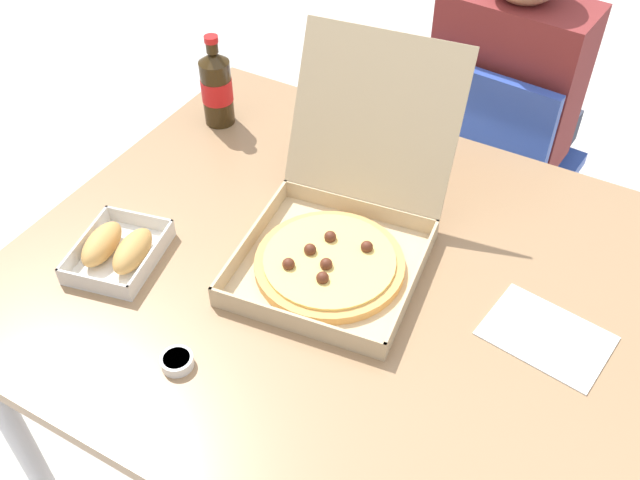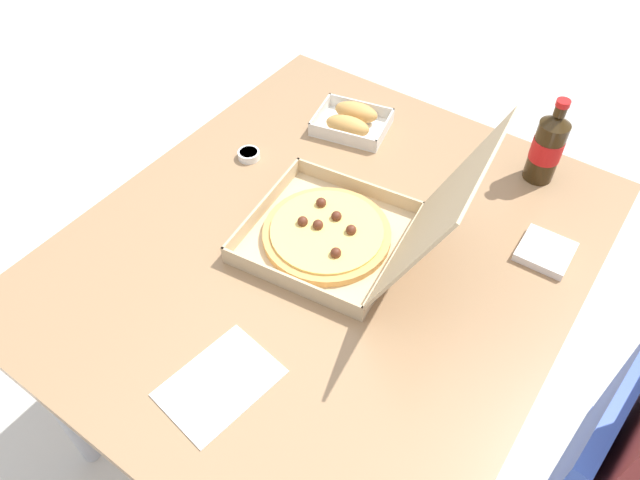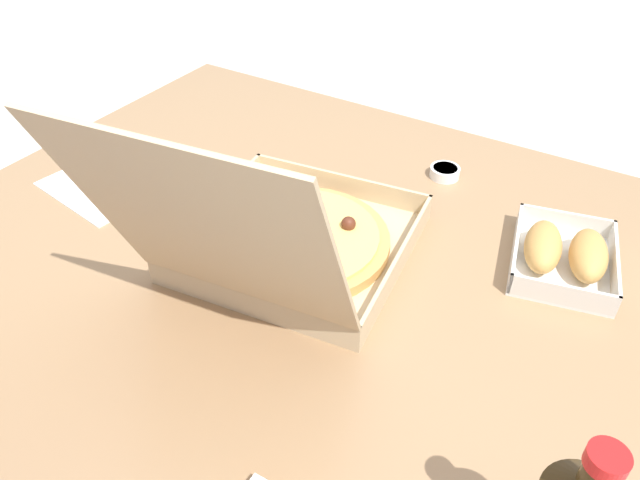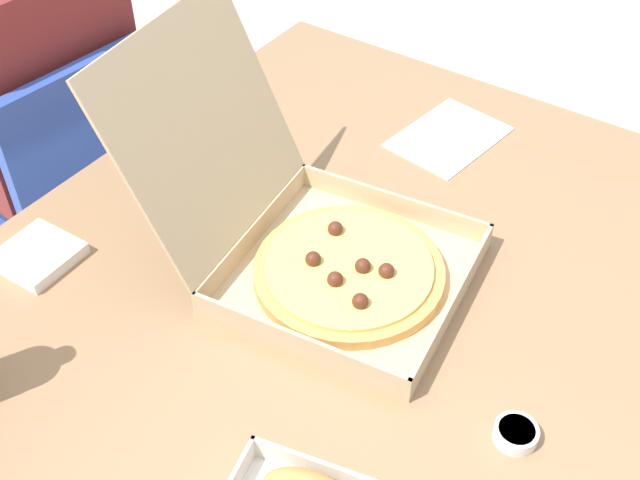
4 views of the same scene
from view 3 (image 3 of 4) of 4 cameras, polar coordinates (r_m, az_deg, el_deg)
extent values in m
cube|color=#997551|center=(0.98, -2.96, -1.48)|extent=(1.22, 1.04, 0.03)
cylinder|color=#B7B7BC|center=(1.46, 26.63, -9.57)|extent=(0.05, 0.05, 0.69)
cylinder|color=#B7B7BC|center=(1.75, -8.96, 3.51)|extent=(0.05, 0.05, 0.69)
cube|color=tan|center=(0.97, -1.88, -0.63)|extent=(0.37, 0.37, 0.01)
cube|color=tan|center=(1.08, 1.92, 5.35)|extent=(0.33, 0.05, 0.04)
cube|color=tan|center=(0.91, 7.45, -2.18)|extent=(0.05, 0.33, 0.04)
cube|color=tan|center=(1.03, -10.21, 2.77)|extent=(0.05, 0.33, 0.04)
cube|color=tan|center=(0.85, -6.77, -5.79)|extent=(0.33, 0.05, 0.04)
cube|color=tan|center=(0.69, -10.72, 0.81)|extent=(0.35, 0.18, 0.31)
cylinder|color=tan|center=(0.96, -1.89, -0.07)|extent=(0.29, 0.29, 0.02)
cylinder|color=#EAC666|center=(0.96, -1.91, 0.49)|extent=(0.25, 0.25, 0.01)
sphere|color=#562819|center=(0.91, -2.25, -1.14)|extent=(0.02, 0.02, 0.02)
sphere|color=#562819|center=(0.93, 0.28, 0.19)|extent=(0.02, 0.02, 0.02)
sphere|color=#562819|center=(0.96, 2.72, 1.55)|extent=(0.02, 0.02, 0.02)
sphere|color=#562819|center=(0.97, -1.46, 1.65)|extent=(0.02, 0.02, 0.02)
sphere|color=#562819|center=(0.99, -0.76, 2.79)|extent=(0.02, 0.02, 0.02)
sphere|color=#562819|center=(0.94, -6.39, 0.06)|extent=(0.02, 0.02, 0.02)
cube|color=white|center=(1.01, 21.84, -2.21)|extent=(0.19, 0.22, 0.00)
cube|color=silver|center=(1.07, 22.22, 1.67)|extent=(0.15, 0.04, 0.03)
cube|color=silver|center=(0.92, 21.97, -4.81)|extent=(0.15, 0.04, 0.03)
cube|color=silver|center=(1.01, 26.12, -2.15)|extent=(0.05, 0.19, 0.03)
cube|color=silver|center=(0.99, 18.02, -0.49)|extent=(0.05, 0.19, 0.03)
ellipsoid|color=tan|center=(1.00, 24.07, -1.33)|extent=(0.08, 0.13, 0.05)
ellipsoid|color=tan|center=(0.99, 20.36, -0.57)|extent=(0.08, 0.13, 0.05)
cylinder|color=#33230F|center=(0.53, 24.95, -19.48)|extent=(0.03, 0.03, 0.02)
cylinder|color=red|center=(0.51, 25.55, -18.27)|extent=(0.03, 0.03, 0.01)
cube|color=white|center=(1.18, -20.05, 4.75)|extent=(0.23, 0.18, 0.00)
cylinder|color=white|center=(1.16, 11.73, 6.31)|extent=(0.06, 0.06, 0.02)
cylinder|color=#DBBC66|center=(1.16, 11.77, 6.56)|extent=(0.05, 0.05, 0.01)
camera|label=1|loc=(1.74, 1.16, 50.75)|focal=39.99mm
camera|label=2|loc=(1.23, -70.85, 36.88)|focal=33.42mm
camera|label=4|loc=(1.12, 61.09, 35.78)|focal=44.09mm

